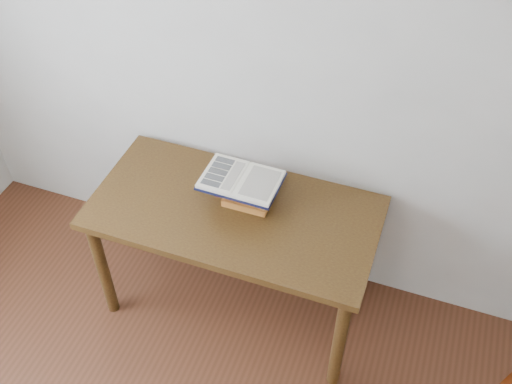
% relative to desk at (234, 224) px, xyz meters
% --- Properties ---
extents(desk, '(1.33, 0.66, 0.71)m').
position_rel_desk_xyz_m(desk, '(0.00, 0.00, 0.00)').
color(desk, '#4C3413').
rests_on(desk, ground).
extents(book_stack, '(0.25, 0.18, 0.13)m').
position_rel_desk_xyz_m(book_stack, '(0.04, 0.08, 0.16)').
color(book_stack, '#B65B29').
rests_on(book_stack, desk).
extents(open_book, '(0.36, 0.25, 0.03)m').
position_rel_desk_xyz_m(open_book, '(0.02, 0.06, 0.24)').
color(open_book, black).
rests_on(open_book, book_stack).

